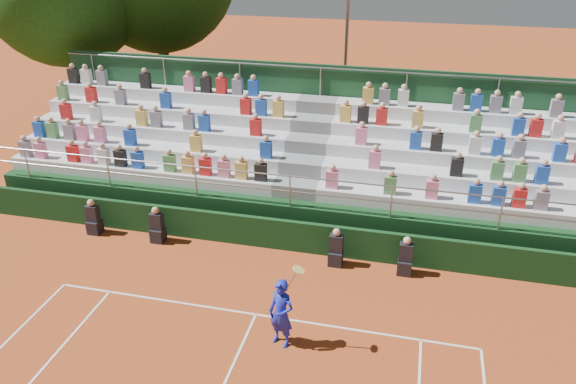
# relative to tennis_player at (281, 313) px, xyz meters

# --- Properties ---
(ground) EXTENTS (90.00, 90.00, 0.00)m
(ground) POSITION_rel_tennis_player_xyz_m (-0.89, 0.87, -0.88)
(ground) COLOR #A5431B
(ground) RESTS_ON ground
(courtside_wall) EXTENTS (20.00, 0.15, 1.00)m
(courtside_wall) POSITION_rel_tennis_player_xyz_m (-0.89, 4.07, -0.38)
(courtside_wall) COLOR black
(courtside_wall) RESTS_ON ground
(line_officials) EXTENTS (10.11, 0.40, 1.19)m
(line_officials) POSITION_rel_tennis_player_xyz_m (-2.13, 3.62, -0.41)
(line_officials) COLOR black
(line_officials) RESTS_ON ground
(grandstand) EXTENTS (20.00, 5.20, 4.40)m
(grandstand) POSITION_rel_tennis_player_xyz_m (-0.90, 7.31, 0.20)
(grandstand) COLOR black
(grandstand) RESTS_ON ground
(tennis_player) EXTENTS (0.90, 0.62, 2.22)m
(tennis_player) POSITION_rel_tennis_player_xyz_m (0.00, 0.00, 0.00)
(tennis_player) COLOR #1722AF
(tennis_player) RESTS_ON ground
(floodlight_mast) EXTENTS (0.60, 0.25, 7.41)m
(floodlight_mast) POSITION_rel_tennis_player_xyz_m (-0.75, 14.67, 3.48)
(floodlight_mast) COLOR gray
(floodlight_mast) RESTS_ON ground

